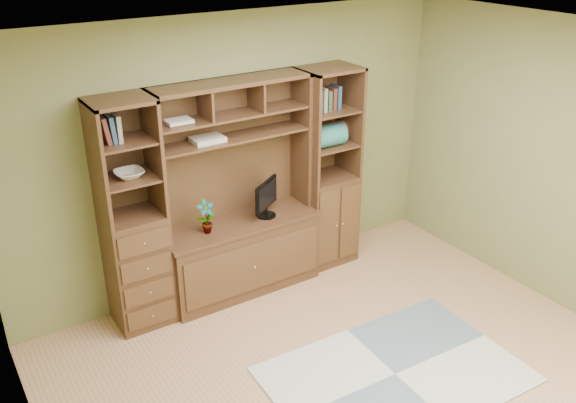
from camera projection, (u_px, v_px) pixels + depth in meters
room at (374, 239)px, 4.21m from camera, size 4.60×4.10×2.64m
center_hutch at (239, 193)px, 5.58m from camera, size 1.54×0.53×2.05m
left_tower at (133, 218)px, 5.12m from camera, size 0.50×0.45×2.05m
right_tower at (327, 169)px, 6.12m from camera, size 0.55×0.45×2.05m
rug at (395, 375)px, 4.86m from camera, size 2.04×1.41×0.01m
monitor at (266, 192)px, 5.71m from camera, size 0.44×0.38×0.50m
orchid at (206, 217)px, 5.44m from camera, size 0.17×0.11×0.32m
magazines at (208, 139)px, 5.31m from camera, size 0.28×0.21×0.04m
bowl at (129, 174)px, 4.96m from camera, size 0.24×0.24×0.06m
blanket_teal at (327, 136)px, 5.90m from camera, size 0.37×0.21×0.21m
blanket_red at (334, 131)px, 6.10m from camera, size 0.32×0.18×0.18m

